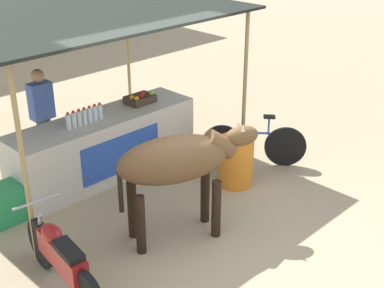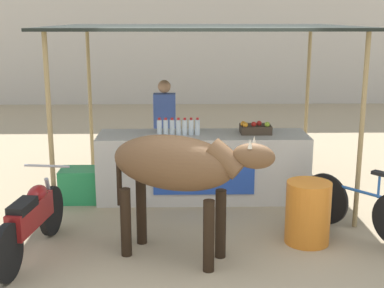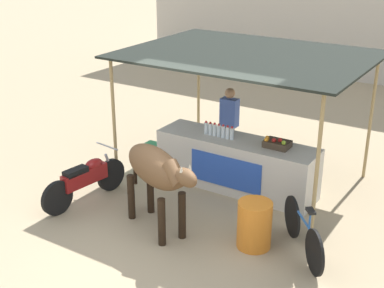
{
  "view_description": "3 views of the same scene",
  "coord_description": "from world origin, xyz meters",
  "views": [
    {
      "loc": [
        -4.27,
        -3.93,
        3.94
      ],
      "look_at": [
        0.36,
        0.7,
        0.88
      ],
      "focal_mm": 50.0,
      "sensor_mm": 36.0,
      "label": 1
    },
    {
      "loc": [
        -0.3,
        -5.26,
        2.61
      ],
      "look_at": [
        -0.17,
        1.52,
        0.98
      ],
      "focal_mm": 50.0,
      "sensor_mm": 36.0,
      "label": 2
    },
    {
      "loc": [
        4.1,
        -5.8,
        4.49
      ],
      "look_at": [
        -0.36,
        1.25,
        1.12
      ],
      "focal_mm": 50.0,
      "sensor_mm": 36.0,
      "label": 3
    }
  ],
  "objects": [
    {
      "name": "water_barrel",
      "position": [
        1.17,
        0.59,
        0.37
      ],
      "size": [
        0.52,
        0.52,
        0.74
      ],
      "primitive_type": "cylinder",
      "color": "orange",
      "rests_on": "ground"
    },
    {
      "name": "stall_awning",
      "position": [
        0.0,
        2.5,
        2.38
      ],
      "size": [
        4.2,
        3.2,
        2.47
      ],
      "color": "black",
      "rests_on": "ground"
    },
    {
      "name": "cow",
      "position": [
        -0.34,
        0.22,
        1.03
      ],
      "size": [
        1.81,
        1.07,
        1.44
      ],
      "color": "brown",
      "rests_on": "ground"
    },
    {
      "name": "motorcycle_parked",
      "position": [
        -1.97,
        0.32,
        0.43
      ],
      "size": [
        0.55,
        1.79,
        0.9
      ],
      "color": "black",
      "rests_on": "ground"
    },
    {
      "name": "building_wall_far",
      "position": [
        0.0,
        11.07,
        2.73
      ],
      "size": [
        16.0,
        0.5,
        5.47
      ],
      "primitive_type": "cube",
      "color": "beige",
      "rests_on": "ground"
    },
    {
      "name": "stall_counter",
      "position": [
        0.0,
        2.2,
        0.48
      ],
      "size": [
        3.0,
        0.82,
        0.96
      ],
      "color": "beige",
      "rests_on": "ground"
    },
    {
      "name": "vendor_behind_counter",
      "position": [
        -0.57,
        2.95,
        0.85
      ],
      "size": [
        0.34,
        0.22,
        1.65
      ],
      "color": "#383842",
      "rests_on": "ground"
    },
    {
      "name": "bicycle_leaning",
      "position": [
        1.86,
        0.8,
        0.35
      ],
      "size": [
        1.1,
        1.29,
        0.85
      ],
      "color": "black",
      "rests_on": "ground"
    },
    {
      "name": "water_bottle_row",
      "position": [
        -0.35,
        2.15,
        1.07
      ],
      "size": [
        0.61,
        0.07,
        0.25
      ],
      "color": "silver",
      "rests_on": "stall_counter"
    },
    {
      "name": "fruit_crate",
      "position": [
        0.76,
        2.24,
        1.03
      ],
      "size": [
        0.44,
        0.32,
        0.18
      ],
      "color": "#3F3326",
      "rests_on": "stall_counter"
    },
    {
      "name": "ground_plane",
      "position": [
        0.0,
        0.0,
        0.0
      ],
      "size": [
        60.0,
        60.0,
        0.0
      ],
      "primitive_type": "plane",
      "color": "tan"
    },
    {
      "name": "cooler_box",
      "position": [
        -1.75,
        2.1,
        0.24
      ],
      "size": [
        0.6,
        0.44,
        0.48
      ],
      "primitive_type": "cube",
      "color": "#268C4C",
      "rests_on": "ground"
    }
  ]
}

